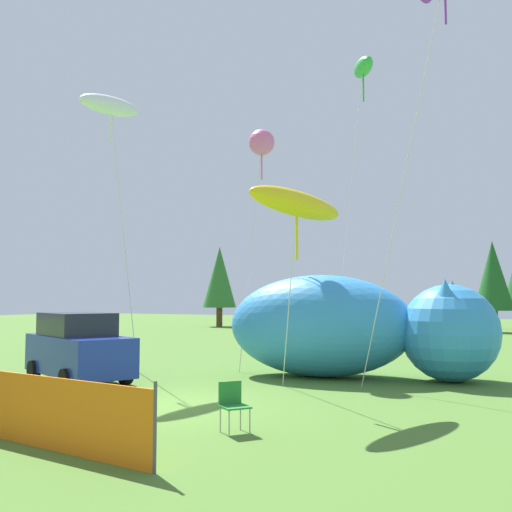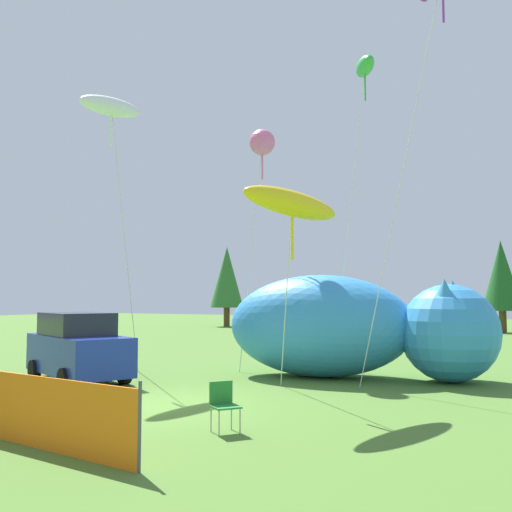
% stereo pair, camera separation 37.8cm
% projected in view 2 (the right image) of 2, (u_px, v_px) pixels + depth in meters
% --- Properties ---
extents(ground_plane, '(120.00, 120.00, 0.00)m').
position_uv_depth(ground_plane, '(156.00, 405.00, 12.63)').
color(ground_plane, '#4C752D').
extents(parked_car, '(4.37, 3.19, 1.95)m').
position_uv_depth(parked_car, '(78.00, 348.00, 16.27)').
color(parked_car, navy).
rests_on(parked_car, ground).
extents(folding_chair, '(0.65, 0.65, 0.87)m').
position_uv_depth(folding_chair, '(224.00, 402.00, 10.10)').
color(folding_chair, '#267F33').
rests_on(folding_chair, ground).
extents(inflatable_cat, '(8.06, 4.04, 3.07)m').
position_uv_depth(inflatable_cat, '(352.00, 330.00, 16.91)').
color(inflatable_cat, '#338CD8').
rests_on(inflatable_cat, ground).
extents(kite_pink_octopus, '(0.89, 1.55, 8.18)m').
position_uv_depth(kite_pink_octopus, '(262.00, 143.00, 19.65)').
color(kite_pink_octopus, silver).
rests_on(kite_pink_octopus, ground).
extents(kite_white_ghost, '(0.83, 2.81, 9.05)m').
position_uv_depth(kite_white_ghost, '(111.00, 107.00, 18.43)').
color(kite_white_ghost, silver).
rests_on(kite_white_ghost, ground).
extents(kite_yellow_hero, '(2.20, 3.72, 5.01)m').
position_uv_depth(kite_yellow_hero, '(292.00, 204.00, 13.20)').
color(kite_yellow_hero, silver).
rests_on(kite_yellow_hero, ground).
extents(kite_green_fish, '(1.65, 3.48, 11.52)m').
position_uv_depth(kite_green_fish, '(365.00, 68.00, 21.13)').
color(kite_green_fish, silver).
rests_on(kite_green_fish, ground).
extents(horizon_tree_west, '(2.67, 2.67, 6.37)m').
position_uv_depth(horizon_tree_west, '(501.00, 276.00, 39.32)').
color(horizon_tree_west, brown).
rests_on(horizon_tree_west, ground).
extents(horizon_tree_northeast, '(2.81, 2.81, 6.70)m').
position_uv_depth(horizon_tree_northeast, '(227.00, 277.00, 48.04)').
color(horizon_tree_northeast, brown).
rests_on(horizon_tree_northeast, ground).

